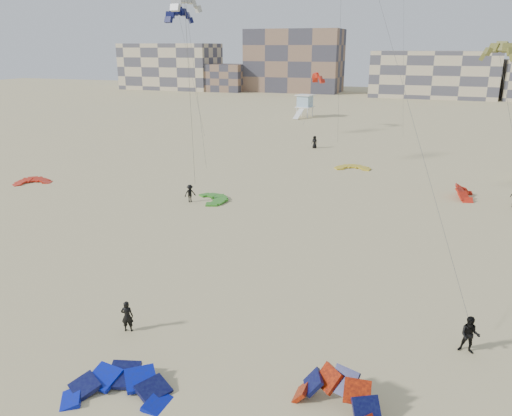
% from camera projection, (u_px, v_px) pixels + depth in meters
% --- Properties ---
extents(ground, '(320.00, 320.00, 0.00)m').
position_uv_depth(ground, '(131.00, 342.00, 23.14)').
color(ground, tan).
rests_on(ground, ground).
extents(kite_ground_blue, '(5.15, 5.31, 2.32)m').
position_uv_depth(kite_ground_blue, '(117.00, 395.00, 19.64)').
color(kite_ground_blue, '#000EBF').
rests_on(kite_ground_blue, ground).
extents(kite_ground_orange, '(4.33, 4.34, 3.45)m').
position_uv_depth(kite_ground_orange, '(336.00, 409.00, 18.88)').
color(kite_ground_orange, red).
rests_on(kite_ground_orange, ground).
extents(kite_ground_red, '(4.67, 4.70, 1.37)m').
position_uv_depth(kite_ground_red, '(33.00, 183.00, 50.18)').
color(kite_ground_red, red).
rests_on(kite_ground_red, ground).
extents(kite_ground_green, '(4.99, 4.94, 0.62)m').
position_uv_depth(kite_ground_green, '(213.00, 200.00, 44.60)').
color(kite_ground_green, '#3B8E29').
rests_on(kite_ground_green, ground).
extents(kite_ground_red_far, '(3.36, 3.26, 3.27)m').
position_uv_depth(kite_ground_red_far, '(464.00, 198.00, 45.24)').
color(kite_ground_red_far, red).
rests_on(kite_ground_red_far, ground).
extents(kite_ground_yellow, '(4.17, 4.32, 0.60)m').
position_uv_depth(kite_ground_yellow, '(352.00, 169.00, 56.10)').
color(kite_ground_yellow, gold).
rests_on(kite_ground_yellow, ground).
extents(kitesurfer_main, '(0.67, 0.55, 1.58)m').
position_uv_depth(kitesurfer_main, '(127.00, 316.00, 23.85)').
color(kitesurfer_main, black).
rests_on(kitesurfer_main, ground).
extents(kitesurfer_b, '(0.92, 0.75, 1.76)m').
position_uv_depth(kitesurfer_b, '(470.00, 335.00, 22.13)').
color(kitesurfer_b, black).
rests_on(kitesurfer_b, ground).
extents(kitesurfer_c, '(1.12, 1.15, 1.58)m').
position_uv_depth(kitesurfer_c, '(190.00, 193.00, 43.83)').
color(kitesurfer_c, black).
rests_on(kitesurfer_c, ground).
extents(kitesurfer_e, '(0.90, 0.68, 1.67)m').
position_uv_depth(kitesurfer_e, '(315.00, 142.00, 67.19)').
color(kitesurfer_e, black).
rests_on(kitesurfer_e, ground).
extents(kite_fly_grey, '(4.52, 4.42, 17.31)m').
position_uv_depth(kite_fly_grey, '(186.00, 5.00, 49.00)').
color(kite_fly_grey, beige).
rests_on(kite_fly_grey, ground).
extents(kite_fly_olive, '(5.18, 4.72, 12.83)m').
position_uv_depth(kite_fly_olive, '(499.00, 54.00, 41.18)').
color(kite_fly_olive, brown).
rests_on(kite_fly_olive, ground).
extents(kite_fly_navy, '(6.24, 5.49, 17.43)m').
position_uv_depth(kite_fly_navy, '(179.00, 17.00, 67.54)').
color(kite_fly_navy, '#101743').
rests_on(kite_fly_navy, ground).
extents(kite_fly_red, '(4.39, 6.02, 8.42)m').
position_uv_depth(kite_fly_red, '(318.00, 79.00, 80.50)').
color(kite_fly_red, red).
rests_on(kite_fly_red, ground).
extents(lifeguard_tower_far, '(3.50, 6.12, 4.28)m').
position_uv_depth(lifeguard_tower_far, '(305.00, 106.00, 96.41)').
color(lifeguard_tower_far, white).
rests_on(lifeguard_tower_far, ground).
extents(condo_west_a, '(30.00, 15.00, 14.00)m').
position_uv_depth(condo_west_a, '(171.00, 66.00, 159.92)').
color(condo_west_a, '#C5B491').
rests_on(condo_west_a, ground).
extents(condo_west_b, '(28.00, 14.00, 18.00)m').
position_uv_depth(condo_west_b, '(294.00, 61.00, 149.94)').
color(condo_west_b, '#7F614D').
rests_on(condo_west_b, ground).
extents(condo_mid, '(32.00, 16.00, 12.00)m').
position_uv_depth(condo_mid, '(433.00, 74.00, 134.35)').
color(condo_mid, '#C5B491').
rests_on(condo_mid, ground).
extents(condo_fill_left, '(12.00, 10.00, 8.00)m').
position_uv_depth(condo_fill_left, '(226.00, 78.00, 152.59)').
color(condo_fill_left, '#7F614D').
rests_on(condo_fill_left, ground).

